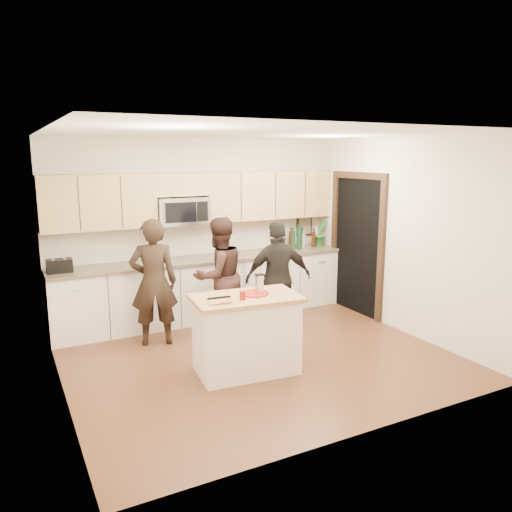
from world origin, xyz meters
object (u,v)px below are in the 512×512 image
island (246,334)px  woman_left (154,282)px  toaster (59,266)px  woman_right (278,278)px  woman_center (219,276)px

island → woman_left: 1.54m
toaster → woman_right: bearing=-21.6°
woman_right → woman_left: bearing=-0.3°
toaster → woman_right: woman_right is taller
island → woman_center: woman_center is taller
woman_left → woman_center: 0.92m
woman_left → woman_right: woman_left is taller
toaster → island: bearing=-49.2°
toaster → woman_right: size_ratio=0.20×
woman_center → woman_right: woman_center is taller
island → toaster: bearing=136.7°
woman_center → island: bearing=67.5°
woman_left → woman_center: bearing=-165.6°
island → toaster: size_ratio=3.95×
toaster → woman_center: (1.98, -0.67, -0.21)m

